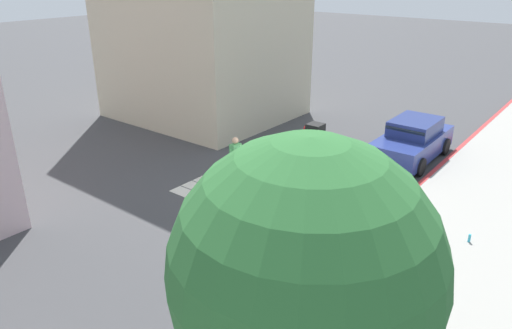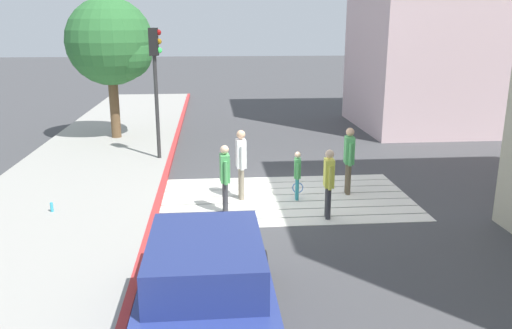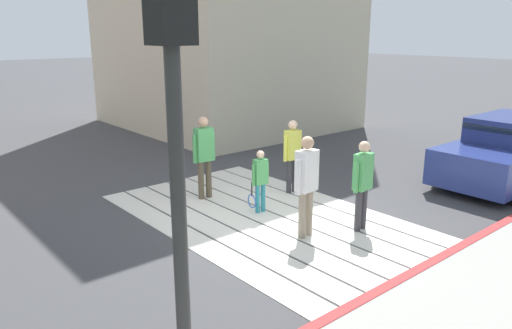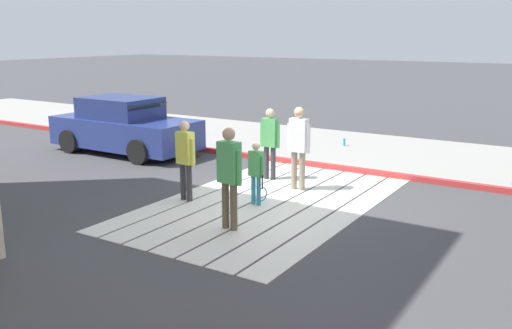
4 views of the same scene
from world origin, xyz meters
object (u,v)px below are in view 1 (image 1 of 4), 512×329
at_px(traffic_light_corner, 312,182).
at_px(pedestrian_adult_side, 287,152).
at_px(pedestrian_adult_lead, 311,178).
at_px(pedestrian_teen_behind, 339,174).
at_px(water_bottle, 469,238).
at_px(pedestrian_adult_trailing, 236,158).
at_px(car_parked_near_curb, 412,141).
at_px(street_tree, 299,270).
at_px(pedestrian_child_with_racket, 276,175).

height_order(traffic_light_corner, pedestrian_adult_side, traffic_light_corner).
bearing_deg(pedestrian_adult_lead, pedestrian_teen_behind, -114.34).
bearing_deg(water_bottle, traffic_light_corner, 66.96).
relative_size(traffic_light_corner, pedestrian_teen_behind, 2.56).
bearing_deg(traffic_light_corner, pedestrian_teen_behind, -68.15).
bearing_deg(pedestrian_adult_trailing, traffic_light_corner, 143.98).
height_order(car_parked_near_curb, street_tree, street_tree).
height_order(traffic_light_corner, pedestrian_child_with_racket, traffic_light_corner).
bearing_deg(traffic_light_corner, street_tree, 119.42).
bearing_deg(traffic_light_corner, pedestrian_child_with_racket, -47.27).
distance_m(traffic_light_corner, pedestrian_child_with_racket, 6.12).
height_order(traffic_light_corner, pedestrian_adult_trailing, traffic_light_corner).
xyz_separation_m(car_parked_near_curb, street_tree, (-3.43, 13.27, 2.90)).
bearing_deg(pedestrian_child_with_racket, pedestrian_adult_trailing, 13.64).
height_order(water_bottle, pedestrian_adult_trailing, pedestrian_adult_trailing).
distance_m(street_tree, pedestrian_adult_trailing, 10.38).
relative_size(street_tree, pedestrian_teen_behind, 3.21).
height_order(street_tree, pedestrian_child_with_racket, street_tree).
xyz_separation_m(street_tree, pedestrian_child_with_racket, (5.70, -7.45, -2.92)).
height_order(traffic_light_corner, pedestrian_adult_lead, traffic_light_corner).
bearing_deg(traffic_light_corner, pedestrian_adult_side, -51.88).
relative_size(water_bottle, pedestrian_adult_lead, 0.12).
bearing_deg(pedestrian_adult_side, pedestrian_adult_lead, 141.18).
distance_m(pedestrian_adult_trailing, pedestrian_child_with_racket, 1.49).
bearing_deg(pedestrian_adult_lead, water_bottle, -169.20).
height_order(car_parked_near_curb, pedestrian_adult_trailing, pedestrian_adult_trailing).
bearing_deg(street_tree, pedestrian_adult_lead, -59.53).
relative_size(street_tree, water_bottle, 24.18).
relative_size(street_tree, pedestrian_adult_trailing, 2.99).
bearing_deg(car_parked_near_curb, pedestrian_adult_lead, 81.94).
height_order(water_bottle, pedestrian_adult_side, pedestrian_adult_side).
bearing_deg(pedestrian_child_with_racket, pedestrian_teen_behind, -156.75).
xyz_separation_m(water_bottle, pedestrian_teen_behind, (4.05, -0.11, 0.73)).
relative_size(pedestrian_teen_behind, pedestrian_child_with_racket, 1.31).
bearing_deg(water_bottle, pedestrian_adult_trailing, 7.98).
relative_size(car_parked_near_curb, pedestrian_adult_side, 2.63).
bearing_deg(pedestrian_teen_behind, pedestrian_adult_side, -13.53).
relative_size(water_bottle, pedestrian_child_with_racket, 0.17).
bearing_deg(pedestrian_adult_side, pedestrian_adult_trailing, 61.64).
distance_m(car_parked_near_curb, pedestrian_teen_behind, 5.04).
xyz_separation_m(water_bottle, pedestrian_adult_trailing, (7.31, 1.03, 0.81)).
distance_m(street_tree, pedestrian_adult_side, 11.10).
distance_m(car_parked_near_curb, traffic_light_corner, 10.36).
height_order(pedestrian_adult_trailing, pedestrian_teen_behind, pedestrian_adult_trailing).
relative_size(water_bottle, pedestrian_teen_behind, 0.13).
relative_size(traffic_light_corner, pedestrian_adult_trailing, 2.38).
bearing_deg(car_parked_near_curb, traffic_light_corner, 98.99).
relative_size(traffic_light_corner, street_tree, 0.80).
distance_m(water_bottle, pedestrian_adult_trailing, 7.43).
relative_size(pedestrian_adult_lead, pedestrian_teen_behind, 1.09).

